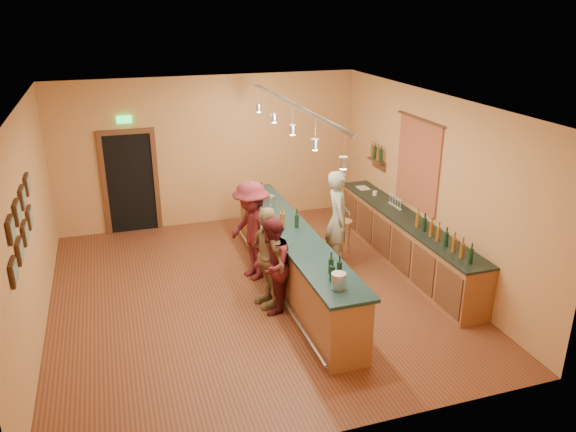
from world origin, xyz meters
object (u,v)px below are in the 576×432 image
object	(u,v)px
bar_stool	(343,228)
customer_b	(268,257)
customer_c	(252,231)
tasting_bar	(292,255)
bartender	(338,219)
customer_a	(272,265)
back_counter	(405,241)

from	to	relation	value
bar_stool	customer_b	bearing A→B (deg)	-144.31
customer_b	customer_c	size ratio (longest dim) A/B	0.94
tasting_bar	customer_b	bearing A→B (deg)	-141.28
bartender	customer_a	xyz separation A→B (m)	(-1.60, -1.19, -0.13)
customer_b	bar_stool	size ratio (longest dim) A/B	2.31
back_counter	tasting_bar	size ratio (longest dim) A/B	0.89
back_counter	bar_stool	bearing A→B (deg)	142.70
customer_a	customer_c	distance (m)	1.22
customer_a	bar_stool	world-z (taller)	customer_a
tasting_bar	bartender	distance (m)	1.23
customer_a	customer_b	xyz separation A→B (m)	(-0.00, 0.20, 0.05)
customer_a	customer_c	bearing A→B (deg)	-155.65
tasting_bar	customer_b	xyz separation A→B (m)	(-0.55, -0.44, 0.23)
customer_c	bartender	bearing A→B (deg)	70.78
customer_c	bar_stool	xyz separation A→B (m)	(1.87, 0.33, -0.31)
bartender	back_counter	bearing A→B (deg)	-91.47
customer_b	customer_a	bearing A→B (deg)	-9.44
back_counter	customer_b	distance (m)	2.90
bartender	customer_a	size ratio (longest dim) A/B	1.16
bartender	tasting_bar	bearing A→B (deg)	132.51
back_counter	bar_stool	distance (m)	1.19
tasting_bar	bartender	size ratio (longest dim) A/B	2.78
tasting_bar	bartender	xyz separation A→B (m)	(1.06, 0.54, 0.31)
tasting_bar	customer_a	size ratio (longest dim) A/B	3.24
bar_stool	tasting_bar	bearing A→B (deg)	-145.64
customer_a	customer_b	bearing A→B (deg)	-155.65
back_counter	customer_c	size ratio (longest dim) A/B	2.55
customer_a	tasting_bar	bearing A→B (deg)	163.95
bartender	customer_b	size ratio (longest dim) A/B	1.09
bartender	customer_c	bearing A→B (deg)	104.33
bartender	customer_a	distance (m)	2.00
customer_b	customer_c	distance (m)	1.01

